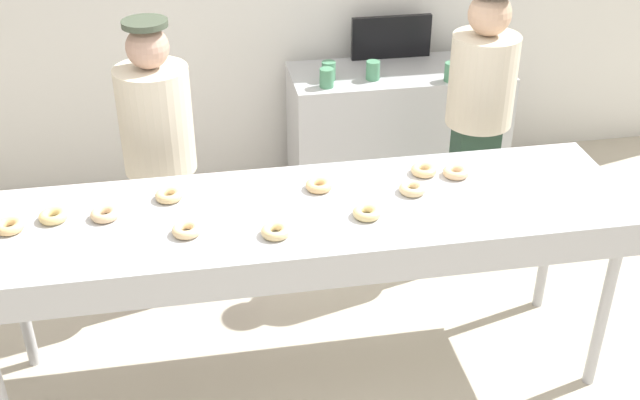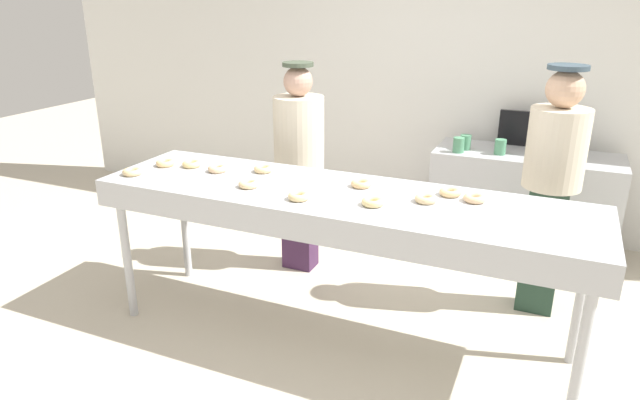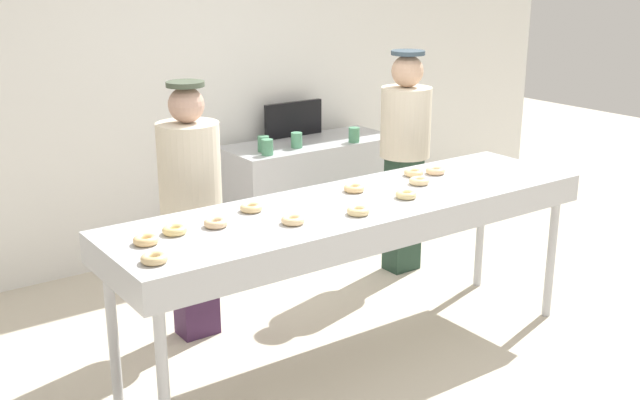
{
  "view_description": "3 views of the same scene",
  "coord_description": "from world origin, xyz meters",
  "px_view_note": "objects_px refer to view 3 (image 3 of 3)",
  "views": [
    {
      "loc": [
        -0.47,
        -2.98,
        2.81
      ],
      "look_at": [
        0.08,
        0.08,
        0.96
      ],
      "focal_mm": 44.64,
      "sensor_mm": 36.0,
      "label": 1
    },
    {
      "loc": [
        1.14,
        -2.87,
        2.06
      ],
      "look_at": [
        -0.16,
        0.09,
        0.88
      ],
      "focal_mm": 31.59,
      "sensor_mm": 36.0,
      "label": 2
    },
    {
      "loc": [
        -2.6,
        -3.28,
        2.28
      ],
      "look_at": [
        -0.15,
        0.17,
        0.96
      ],
      "focal_mm": 43.4,
      "sensor_mm": 36.0,
      "label": 3
    }
  ],
  "objects_px": {
    "plain_donut_8": "(358,211)",
    "worker_baker": "(405,146)",
    "plain_donut_0": "(251,208)",
    "prep_counter": "(310,192)",
    "plain_donut_9": "(293,220)",
    "paper_cup_2": "(267,147)",
    "plain_donut_3": "(406,195)",
    "plain_donut_10": "(419,181)",
    "plain_donut_6": "(154,258)",
    "fryer_conveyor": "(358,214)",
    "plain_donut_7": "(146,240)",
    "plain_donut_5": "(435,171)",
    "worker_assistant": "(191,193)",
    "menu_display": "(293,119)",
    "plain_donut_11": "(414,173)",
    "plain_donut_1": "(354,188)",
    "paper_cup_1": "(354,135)",
    "plain_donut_2": "(175,230)",
    "paper_cup_0": "(297,140)",
    "paper_cup_3": "(263,144)",
    "plain_donut_4": "(216,223)"
  },
  "relations": [
    {
      "from": "plain_donut_0",
      "to": "prep_counter",
      "type": "xyz_separation_m",
      "value": [
        1.52,
        1.63,
        -0.57
      ]
    },
    {
      "from": "fryer_conveyor",
      "to": "plain_donut_9",
      "type": "relative_size",
      "value": 23.71
    },
    {
      "from": "paper_cup_1",
      "to": "menu_display",
      "type": "distance_m",
      "value": 0.55
    },
    {
      "from": "plain_donut_1",
      "to": "menu_display",
      "type": "relative_size",
      "value": 0.23
    },
    {
      "from": "plain_donut_1",
      "to": "paper_cup_1",
      "type": "bearing_deg",
      "value": 52.11
    },
    {
      "from": "plain_donut_0",
      "to": "worker_assistant",
      "type": "relative_size",
      "value": 0.08
    },
    {
      "from": "plain_donut_9",
      "to": "paper_cup_0",
      "type": "bearing_deg",
      "value": 55.73
    },
    {
      "from": "worker_assistant",
      "to": "paper_cup_3",
      "type": "distance_m",
      "value": 1.41
    },
    {
      "from": "paper_cup_2",
      "to": "plain_donut_9",
      "type": "bearing_deg",
      "value": -117.84
    },
    {
      "from": "plain_donut_2",
      "to": "paper_cup_2",
      "type": "xyz_separation_m",
      "value": [
        1.49,
        1.53,
        -0.08
      ]
    },
    {
      "from": "worker_assistant",
      "to": "paper_cup_0",
      "type": "distance_m",
      "value": 1.62
    },
    {
      "from": "plain_donut_8",
      "to": "worker_baker",
      "type": "distance_m",
      "value": 1.68
    },
    {
      "from": "plain_donut_10",
      "to": "paper_cup_2",
      "type": "bearing_deg",
      "value": 93.9
    },
    {
      "from": "menu_display",
      "to": "plain_donut_6",
      "type": "bearing_deg",
      "value": -134.86
    },
    {
      "from": "plain_donut_11",
      "to": "worker_assistant",
      "type": "distance_m",
      "value": 1.39
    },
    {
      "from": "plain_donut_10",
      "to": "paper_cup_3",
      "type": "xyz_separation_m",
      "value": [
        -0.07,
        1.69,
        -0.08
      ]
    },
    {
      "from": "plain_donut_10",
      "to": "menu_display",
      "type": "bearing_deg",
      "value": 78.21
    },
    {
      "from": "plain_donut_3",
      "to": "worker_baker",
      "type": "bearing_deg",
      "value": 48.79
    },
    {
      "from": "plain_donut_6",
      "to": "worker_assistant",
      "type": "xyz_separation_m",
      "value": [
        0.69,
        1.02,
        -0.07
      ]
    },
    {
      "from": "plain_donut_8",
      "to": "paper_cup_1",
      "type": "distance_m",
      "value": 2.24
    },
    {
      "from": "plain_donut_7",
      "to": "plain_donut_10",
      "type": "height_order",
      "value": "same"
    },
    {
      "from": "plain_donut_10",
      "to": "plain_donut_11",
      "type": "height_order",
      "value": "same"
    },
    {
      "from": "plain_donut_10",
      "to": "plain_donut_11",
      "type": "bearing_deg",
      "value": 57.9
    },
    {
      "from": "paper_cup_0",
      "to": "menu_display",
      "type": "height_order",
      "value": "menu_display"
    },
    {
      "from": "prep_counter",
      "to": "worker_baker",
      "type": "bearing_deg",
      "value": -77.61
    },
    {
      "from": "plain_donut_2",
      "to": "menu_display",
      "type": "relative_size",
      "value": 0.23
    },
    {
      "from": "plain_donut_1",
      "to": "paper_cup_2",
      "type": "xyz_separation_m",
      "value": [
        0.31,
        1.47,
        -0.08
      ]
    },
    {
      "from": "plain_donut_4",
      "to": "paper_cup_3",
      "type": "xyz_separation_m",
      "value": [
        1.3,
        1.67,
        -0.08
      ]
    },
    {
      "from": "fryer_conveyor",
      "to": "plain_donut_11",
      "type": "height_order",
      "value": "plain_donut_11"
    },
    {
      "from": "plain_donut_0",
      "to": "plain_donut_9",
      "type": "bearing_deg",
      "value": -77.12
    },
    {
      "from": "plain_donut_7",
      "to": "plain_donut_5",
      "type": "bearing_deg",
      "value": 3.56
    },
    {
      "from": "plain_donut_6",
      "to": "fryer_conveyor",
      "type": "bearing_deg",
      "value": 9.04
    },
    {
      "from": "plain_donut_4",
      "to": "plain_donut_9",
      "type": "xyz_separation_m",
      "value": [
        0.35,
        -0.19,
        0.0
      ]
    },
    {
      "from": "worker_baker",
      "to": "paper_cup_3",
      "type": "xyz_separation_m",
      "value": [
        -0.7,
        0.86,
        -0.05
      ]
    },
    {
      "from": "fryer_conveyor",
      "to": "plain_donut_7",
      "type": "distance_m",
      "value": 1.27
    },
    {
      "from": "plain_donut_0",
      "to": "paper_cup_2",
      "type": "distance_m",
      "value": 1.75
    },
    {
      "from": "plain_donut_6",
      "to": "worker_baker",
      "type": "distance_m",
      "value": 2.69
    },
    {
      "from": "paper_cup_3",
      "to": "plain_donut_0",
      "type": "bearing_deg",
      "value": -123.4
    },
    {
      "from": "plain_donut_2",
      "to": "prep_counter",
      "type": "xyz_separation_m",
      "value": [
        2.01,
        1.72,
        -0.57
      ]
    },
    {
      "from": "plain_donut_1",
      "to": "plain_donut_6",
      "type": "bearing_deg",
      "value": -165.73
    },
    {
      "from": "plain_donut_0",
      "to": "plain_donut_1",
      "type": "distance_m",
      "value": 0.68
    },
    {
      "from": "worker_assistant",
      "to": "menu_display",
      "type": "bearing_deg",
      "value": -158.71
    },
    {
      "from": "plain_donut_2",
      "to": "worker_assistant",
      "type": "relative_size",
      "value": 0.08
    },
    {
      "from": "plain_donut_4",
      "to": "paper_cup_1",
      "type": "bearing_deg",
      "value": 36.18
    },
    {
      "from": "plain_donut_3",
      "to": "plain_donut_5",
      "type": "xyz_separation_m",
      "value": [
        0.5,
        0.28,
        0.0
      ]
    },
    {
      "from": "worker_baker",
      "to": "prep_counter",
      "type": "bearing_deg",
      "value": -91.87
    },
    {
      "from": "plain_donut_7",
      "to": "paper_cup_0",
      "type": "bearing_deg",
      "value": 39.97
    },
    {
      "from": "plain_donut_5",
      "to": "paper_cup_3",
      "type": "xyz_separation_m",
      "value": [
        -0.32,
        1.57,
        -0.08
      ]
    },
    {
      "from": "plain_donut_0",
      "to": "plain_donut_10",
      "type": "height_order",
      "value": "same"
    },
    {
      "from": "plain_donut_8",
      "to": "plain_donut_3",
      "type": "bearing_deg",
      "value": 10.76
    }
  ]
}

